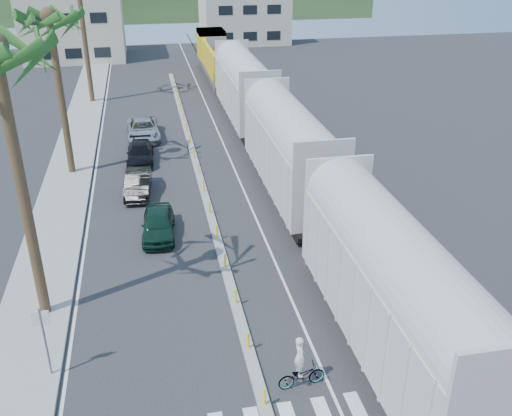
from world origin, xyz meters
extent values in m
plane|color=#28282B|center=(0.00, 0.00, 0.00)|extent=(140.00, 140.00, 0.00)
cube|color=gray|center=(-8.50, 25.00, 0.07)|extent=(3.00, 90.00, 0.15)
cube|color=black|center=(4.28, 28.00, 0.03)|extent=(0.12, 100.00, 0.06)
cube|color=black|center=(5.72, 28.00, 0.03)|extent=(0.12, 100.00, 0.06)
cube|color=gray|center=(0.00, 20.00, 0.07)|extent=(0.45, 60.00, 0.15)
cylinder|color=yellow|center=(0.00, -1.00, 0.50)|extent=(0.10, 0.10, 0.70)
cylinder|color=yellow|center=(0.00, 2.00, 0.50)|extent=(0.10, 0.10, 0.70)
cylinder|color=yellow|center=(0.00, 5.00, 0.50)|extent=(0.10, 0.10, 0.70)
cylinder|color=yellow|center=(0.00, 8.00, 0.50)|extent=(0.10, 0.10, 0.70)
cylinder|color=yellow|center=(0.00, 11.00, 0.50)|extent=(0.10, 0.10, 0.70)
cylinder|color=yellow|center=(0.00, 14.00, 0.50)|extent=(0.10, 0.10, 0.70)
cylinder|color=yellow|center=(0.00, 17.00, 0.50)|extent=(0.10, 0.10, 0.70)
cylinder|color=yellow|center=(0.00, 20.00, 0.50)|extent=(0.10, 0.10, 0.70)
cylinder|color=yellow|center=(0.00, 23.00, 0.50)|extent=(0.10, 0.10, 0.70)
cylinder|color=yellow|center=(0.00, 26.00, 0.50)|extent=(0.10, 0.10, 0.70)
cylinder|color=yellow|center=(0.00, 29.00, 0.50)|extent=(0.10, 0.10, 0.70)
cylinder|color=yellow|center=(0.00, 32.00, 0.50)|extent=(0.10, 0.10, 0.70)
cylinder|color=yellow|center=(0.00, 35.00, 0.50)|extent=(0.10, 0.10, 0.70)
cylinder|color=yellow|center=(0.00, 38.00, 0.50)|extent=(0.10, 0.10, 0.70)
cylinder|color=yellow|center=(0.00, 41.00, 0.50)|extent=(0.10, 0.10, 0.70)
cube|color=silver|center=(-6.80, 25.00, 0.00)|extent=(0.12, 90.00, 0.01)
cube|color=silver|center=(2.50, 25.00, 0.00)|extent=(0.12, 90.00, 0.01)
cube|color=beige|center=(5.00, 0.46, 2.70)|extent=(3.00, 12.88, 3.40)
cylinder|color=beige|center=(5.00, 0.46, 4.40)|extent=(2.90, 12.58, 2.90)
cube|color=black|center=(5.00, 0.46, 0.50)|extent=(2.60, 12.88, 1.00)
cube|color=beige|center=(5.00, 15.46, 2.70)|extent=(3.00, 12.88, 3.40)
cylinder|color=beige|center=(5.00, 15.46, 4.40)|extent=(2.90, 12.58, 2.90)
cube|color=black|center=(5.00, 15.46, 0.50)|extent=(2.60, 12.88, 1.00)
cube|color=beige|center=(5.00, 30.46, 2.70)|extent=(3.00, 12.88, 3.40)
cylinder|color=beige|center=(5.00, 30.46, 4.40)|extent=(2.90, 12.58, 2.90)
cube|color=black|center=(5.00, 30.46, 0.50)|extent=(2.60, 12.88, 1.00)
cube|color=#4C4C4F|center=(5.00, 46.46, 1.05)|extent=(3.00, 17.00, 0.50)
cube|color=gold|center=(5.00, 45.46, 2.60)|extent=(2.70, 12.24, 2.60)
cube|color=gold|center=(5.00, 52.24, 2.90)|extent=(3.00, 3.74, 3.20)
cube|color=black|center=(5.00, 46.46, 0.45)|extent=(2.60, 13.60, 0.90)
cylinder|color=brown|center=(-8.00, 6.00, 5.50)|extent=(0.44, 0.44, 11.00)
cylinder|color=brown|center=(-8.30, 22.00, 5.00)|extent=(0.44, 0.44, 10.00)
sphere|color=#24571B|center=(-8.30, 22.00, 10.15)|extent=(3.20, 3.20, 3.20)
cylinder|color=brown|center=(-8.00, 40.00, 6.00)|extent=(0.44, 0.44, 12.00)
cylinder|color=slate|center=(-7.30, 2.00, 1.50)|extent=(0.08, 0.08, 3.00)
cube|color=silver|center=(-7.30, 2.00, 2.60)|extent=(0.60, 0.04, 0.60)
cube|color=#C2B39A|center=(-11.00, 62.00, 4.00)|extent=(12.00, 10.00, 8.00)
cube|color=#C2B39A|center=(-13.00, 78.00, 5.00)|extent=(14.00, 12.00, 10.00)
cube|color=#C2B39A|center=(12.00, 70.00, 3.50)|extent=(12.00, 10.00, 7.00)
imported|color=black|center=(-2.98, 12.07, 0.71)|extent=(2.22, 4.39, 1.42)
imported|color=black|center=(-3.97, 17.79, 0.70)|extent=(2.07, 4.46, 1.40)
imported|color=black|center=(-3.76, 23.22, 0.65)|extent=(2.14, 4.59, 1.29)
imported|color=#ADAFB2|center=(-3.44, 28.41, 0.74)|extent=(2.76, 5.44, 1.47)
imported|color=#9EA0A5|center=(1.52, -0.22, 0.46)|extent=(0.96, 1.87, 0.92)
imported|color=silver|center=(1.42, -0.22, 1.35)|extent=(0.66, 0.50, 1.60)
camera|label=1|loc=(-3.11, -15.19, 14.68)|focal=40.00mm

